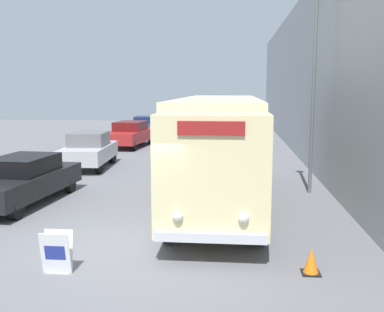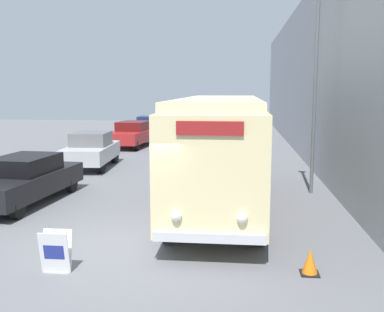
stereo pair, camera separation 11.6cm
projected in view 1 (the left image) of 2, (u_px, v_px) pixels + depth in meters
ground_plane at (134, 247)px, 10.24m from camera, size 80.00×80.00×0.00m
building_wall_right at (318, 75)px, 18.92m from camera, size 0.30×60.00×8.29m
vintage_bus at (219, 146)px, 13.54m from camera, size 2.42×9.52×3.31m
sign_board at (57, 253)px, 8.77m from camera, size 0.59×0.32×0.84m
streetlamp at (315, 59)px, 14.93m from camera, size 0.36×0.36×7.15m
parked_car_near at (23, 180)px, 14.09m from camera, size 2.19×4.89×1.48m
parked_car_mid at (89, 150)px, 20.39m from camera, size 2.08×4.20×1.61m
parked_car_far at (130, 134)px, 27.72m from camera, size 2.40×4.90×1.56m
parked_car_distant at (146, 127)px, 33.16m from camera, size 2.04×4.14×1.54m
traffic_cone at (311, 262)px, 8.75m from camera, size 0.36×0.36×0.51m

